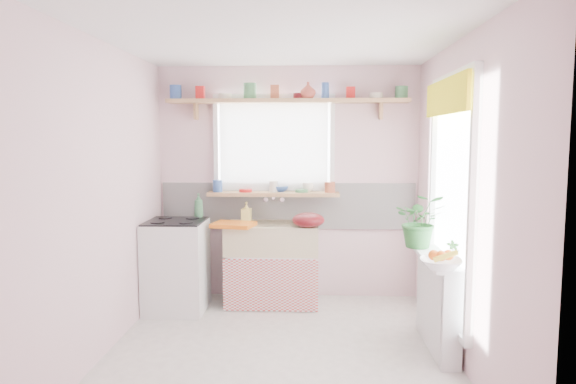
{
  "coord_description": "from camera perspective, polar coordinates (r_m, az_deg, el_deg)",
  "views": [
    {
      "loc": [
        0.25,
        -3.95,
        1.74
      ],
      "look_at": [
        0.05,
        0.55,
        1.26
      ],
      "focal_mm": 32.0,
      "sensor_mm": 36.0,
      "label": 1
    }
  ],
  "objects": [
    {
      "name": "radiator_ledge",
      "position": [
        4.48,
        16.32,
        -11.59
      ],
      "size": [
        0.22,
        0.95,
        0.78
      ],
      "color": "white",
      "rests_on": "ground"
    },
    {
      "name": "dish_tray",
      "position": [
        5.18,
        -6.07,
        -3.63
      ],
      "size": [
        0.46,
        0.38,
        0.04
      ],
      "primitive_type": "cube",
      "rotation": [
        0.0,
        0.0,
        -0.21
      ],
      "color": "orange",
      "rests_on": "sink_unit"
    },
    {
      "name": "herb_pot",
      "position": [
        4.12,
        17.84,
        -6.42
      ],
      "size": [
        0.11,
        0.08,
        0.19
      ],
      "primitive_type": "imported",
      "rotation": [
        0.0,
        0.0,
        0.11
      ],
      "color": "#2E692A",
      "rests_on": "radiator_ledge"
    },
    {
      "name": "room",
      "position": [
        4.84,
        7.44,
        1.65
      ],
      "size": [
        3.2,
        3.2,
        3.2
      ],
      "color": "silver",
      "rests_on": "ground"
    },
    {
      "name": "sill_crockery",
      "position": [
        5.47,
        -1.63,
        0.58
      ],
      "size": [
        1.35,
        0.11,
        0.12
      ],
      "color": "#3359A5",
      "rests_on": "windowsill"
    },
    {
      "name": "windowsill",
      "position": [
        5.48,
        -1.62,
        -0.22
      ],
      "size": [
        1.4,
        0.22,
        0.04
      ],
      "primitive_type": "cube",
      "color": "tan",
      "rests_on": "room"
    },
    {
      "name": "cooker",
      "position": [
        5.33,
        -12.28,
        -7.95
      ],
      "size": [
        0.58,
        0.58,
        0.93
      ],
      "color": "white",
      "rests_on": "ground"
    },
    {
      "name": "sill_bowl",
      "position": [
        5.53,
        -0.99,
        0.37
      ],
      "size": [
        0.23,
        0.23,
        0.06
      ],
      "primitive_type": "imported",
      "rotation": [
        0.0,
        0.0,
        -0.15
      ],
      "color": "#3459A9",
      "rests_on": "windowsill"
    },
    {
      "name": "cooker_bottle",
      "position": [
        5.39,
        -9.91,
        -1.47
      ],
      "size": [
        0.1,
        0.1,
        0.25
      ],
      "primitive_type": "imported",
      "rotation": [
        0.0,
        0.0,
        0.04
      ],
      "color": "#3E7C4F",
      "rests_on": "cooker"
    },
    {
      "name": "sink_unit",
      "position": [
        5.42,
        -1.75,
        -7.91
      ],
      "size": [
        0.95,
        0.65,
        1.11
      ],
      "color": "white",
      "rests_on": "ground"
    },
    {
      "name": "soap_bottle_sink",
      "position": [
        5.43,
        -4.64,
        -2.24
      ],
      "size": [
        0.11,
        0.11,
        0.21
      ],
      "primitive_type": "imported",
      "rotation": [
        0.0,
        0.0,
        -0.09
      ],
      "color": "#FAE66F",
      "rests_on": "sink_unit"
    },
    {
      "name": "fruit_bowl",
      "position": [
        3.98,
        16.63,
        -7.65
      ],
      "size": [
        0.36,
        0.36,
        0.08
      ],
      "primitive_type": "imported",
      "rotation": [
        0.0,
        0.0,
        -0.18
      ],
      "color": "white",
      "rests_on": "radiator_ledge"
    },
    {
      "name": "colander",
      "position": [
        5.11,
        2.27,
        -3.12
      ],
      "size": [
        0.4,
        0.4,
        0.15
      ],
      "primitive_type": "ellipsoid",
      "rotation": [
        0.0,
        0.0,
        -0.26
      ],
      "color": "maroon",
      "rests_on": "sink_unit"
    },
    {
      "name": "shelf_vase",
      "position": [
        5.38,
        2.24,
        11.22
      ],
      "size": [
        0.18,
        0.18,
        0.17
      ],
      "primitive_type": "imported",
      "rotation": [
        0.0,
        0.0,
        0.14
      ],
      "color": "#A84233",
      "rests_on": "pine_shelf"
    },
    {
      "name": "sill_cup",
      "position": [
        5.51,
        2.21,
        0.54
      ],
      "size": [
        0.16,
        0.16,
        0.1
      ],
      "primitive_type": "imported",
      "rotation": [
        0.0,
        0.0,
        0.37
      ],
      "color": "white",
      "rests_on": "windowsill"
    },
    {
      "name": "fruit",
      "position": [
        3.97,
        16.72,
        -6.77
      ],
      "size": [
        0.2,
        0.14,
        0.1
      ],
      "color": "orange",
      "rests_on": "fruit_bowl"
    },
    {
      "name": "shelf_crockery",
      "position": [
        5.44,
        -0.31,
        10.86
      ],
      "size": [
        2.47,
        0.11,
        0.12
      ],
      "color": "#3359A5",
      "rests_on": "pine_shelf"
    },
    {
      "name": "pine_shelf",
      "position": [
        5.44,
        -0.06,
        10.08
      ],
      "size": [
        2.52,
        0.24,
        0.04
      ],
      "primitive_type": "cube",
      "color": "tan",
      "rests_on": "room"
    },
    {
      "name": "jade_plant",
      "position": [
        4.65,
        14.49,
        -3.09
      ],
      "size": [
        0.48,
        0.43,
        0.48
      ],
      "primitive_type": "imported",
      "rotation": [
        0.0,
        0.0,
        -0.14
      ],
      "color": "#2A6B2E",
      "rests_on": "radiator_ledge"
    }
  ]
}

